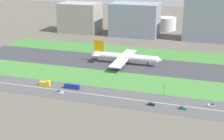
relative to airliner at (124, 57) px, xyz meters
The scene contains 19 objects.
ground_plane 6.25m from the airliner, behind, with size 800.00×800.00×0.00m, color #5B564C.
runway 6.20m from the airliner, behind, with size 280.00×46.00×0.10m, color #38383D.
grass_median_north 41.47m from the airliner, 90.59° to the left, with size 280.00×36.00×0.10m, color #3D7A33.
grass_median_south 41.47m from the airliner, 90.59° to the right, with size 280.00×36.00×0.10m, color #427F38.
highway 73.26m from the airliner, 90.33° to the right, with size 280.00×28.00×0.10m, color #4C4C4F.
highway_centerline 73.26m from the airliner, 90.33° to the right, with size 266.00×0.50×0.01m, color silver.
airliner is the anchor object (origin of this frame).
car_1 97.97m from the airliner, 52.87° to the right, with size 4.40×1.80×2.00m.
car_3 81.86m from the airliner, 107.28° to the right, with size 4.40×1.80×2.00m.
car_0 87.59m from the airliner, 63.15° to the right, with size 4.40×1.80×2.00m.
truck_0 79.59m from the airliner, 121.15° to the right, with size 8.40×2.50×4.00m.
bus_0 70.90m from the airliner, 106.05° to the right, with size 11.60×2.50×3.50m.
car_2 102.17m from the airliner, 41.79° to the right, with size 4.40×1.80×2.00m.
traffic_light 74.81m from the airliner, 53.35° to the right, with size 0.36×0.50×7.20m.
terminal_building 146.02m from the airliner, 128.42° to the left, with size 49.59×33.94×36.81m, color #9E998E.
hangar_building 116.24m from the airliner, 99.14° to the left, with size 57.17×35.00×39.25m, color gray.
office_tower 133.68m from the airliner, 59.54° to the left, with size 54.48×28.40×51.52m, color gray.
fuel_tank_west 160.91m from the airliner, 98.84° to the left, with size 24.86×24.86×12.04m, color silver.
fuel_tank_centre 159.64m from the airliner, 84.94° to the left, with size 24.57×24.57×16.60m, color silver.
Camera 1 is at (71.66, -258.88, 86.13)m, focal length 50.78 mm.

